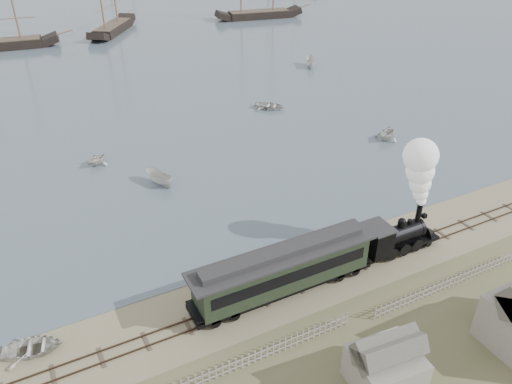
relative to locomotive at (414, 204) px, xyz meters
name	(u,v)px	position (x,y,z in m)	size (l,w,h in m)	color
ground	(263,279)	(-12.82, 2.00, -4.42)	(600.00, 600.00, 0.00)	gray
rail_track	(275,294)	(-12.82, 0.00, -4.38)	(120.00, 1.80, 0.16)	#392A1F
picket_fence_west	(224,376)	(-19.32, -5.00, -4.42)	(19.00, 0.10, 1.20)	gray
picket_fence_east	(451,287)	(-0.32, -5.50, -4.42)	(15.00, 0.10, 1.20)	gray
shed_mid	(382,383)	(-10.82, -10.00, -4.42)	(4.00, 3.50, 3.60)	gray
locomotive	(414,204)	(0.00, 0.00, 0.00)	(7.68, 2.87, 9.58)	black
passenger_coach	(283,269)	(-12.18, 0.00, -2.17)	(14.66, 2.83, 3.56)	black
beached_dinghy	(33,347)	(-29.69, 2.56, -4.01)	(3.92, 2.80, 0.81)	beige
rowboat_1	(97,158)	(-20.14, 27.45, -3.61)	(2.82, 2.44, 1.49)	beige
rowboat_2	(159,178)	(-15.41, 19.97, -3.64)	(3.68, 1.38, 1.42)	beige
rowboat_3	(270,106)	(4.91, 33.27, -3.92)	(4.19, 2.99, 0.87)	beige
rowboat_4	(388,132)	(12.86, 17.81, -3.46)	(3.39, 2.92, 1.78)	beige
rowboat_5	(310,62)	(20.62, 47.34, -3.56)	(4.11, 1.55, 1.59)	beige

